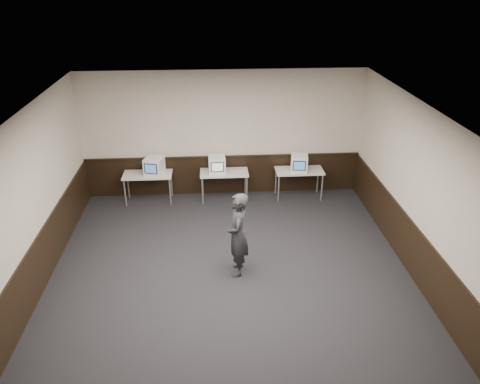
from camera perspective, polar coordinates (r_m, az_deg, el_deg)
name	(u,v)px	position (r m, az deg, el deg)	size (l,w,h in m)	color
floor	(232,285)	(8.94, -1.04, -11.22)	(8.00, 8.00, 0.00)	black
ceiling	(230,120)	(7.46, -1.23, 8.81)	(8.00, 8.00, 0.00)	white
back_wall	(223,134)	(11.76, -2.08, 7.04)	(7.00, 7.00, 0.00)	beige
left_wall	(23,216)	(8.67, -24.92, -2.63)	(8.00, 8.00, 0.00)	beige
right_wall	(428,203)	(8.92, 21.94, -1.27)	(8.00, 8.00, 0.00)	beige
wainscot_back	(224,175)	(12.14, -1.99, 2.09)	(6.98, 0.04, 1.00)	black
wainscot_left	(37,270)	(9.20, -23.53, -8.68)	(0.04, 7.98, 1.00)	black
wainscot_right	(417,255)	(9.43, 20.74, -7.23)	(0.04, 7.98, 1.00)	black
wainscot_rail	(223,157)	(11.92, -2.03, 4.34)	(6.98, 0.06, 0.04)	black
desk_left	(148,177)	(11.82, -11.19, 1.86)	(1.20, 0.60, 0.75)	silver
desk_center	(224,175)	(11.72, -1.94, 2.14)	(1.20, 0.60, 0.75)	silver
desk_right	(299,173)	(11.92, 7.23, 2.37)	(1.20, 0.60, 0.75)	silver
emac_left	(154,166)	(11.66, -10.42, 3.13)	(0.53, 0.55, 0.43)	white
emac_center	(217,164)	(11.60, -2.83, 3.38)	(0.43, 0.46, 0.42)	white
emac_right	(299,163)	(11.76, 7.23, 3.51)	(0.48, 0.50, 0.42)	white
person	(238,235)	(8.81, -0.27, -5.23)	(0.61, 0.40, 1.68)	#25252A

